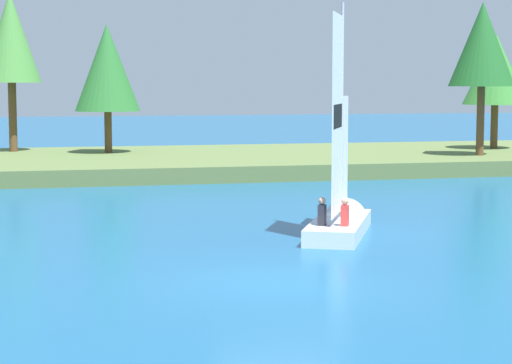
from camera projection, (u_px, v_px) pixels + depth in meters
ground_plane at (276, 283)px, 19.99m from camera, size 200.00×200.00×0.00m
shore_bank at (140, 163)px, 45.54m from camera, size 80.00×13.85×0.70m
shoreline_tree_left at (11, 38)px, 47.59m from camera, size 2.97×2.97×8.05m
shoreline_tree_midleft at (107, 68)px, 46.99m from camera, size 3.24×3.24×6.38m
shoreline_tree_centre at (482, 45)px, 45.13m from camera, size 3.15×3.15×7.32m
shoreline_tree_midright at (496, 70)px, 49.94m from camera, size 3.43×3.43×6.03m
sailboat at (342, 213)px, 26.89m from camera, size 3.35×5.18×6.79m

